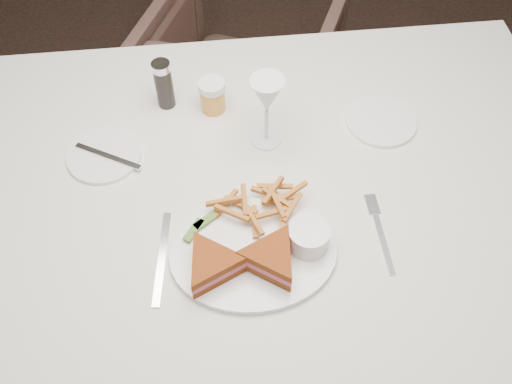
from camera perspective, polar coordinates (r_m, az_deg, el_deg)
The scene contains 4 objects.
ground at distance 1.90m, azimuth -9.98°, elevation -11.30°, with size 5.00×5.00×0.00m, color black.
table at distance 1.51m, azimuth -0.11°, elevation -8.05°, with size 1.44×0.96×0.75m, color silver.
chair_far at distance 2.08m, azimuth -1.48°, elevation 11.85°, with size 0.61×0.57×0.63m, color #4D362F.
table_setting at distance 1.12m, azimuth -0.55°, elevation -0.71°, with size 0.78×0.59×0.18m.
Camera 1 is at (0.28, -0.80, 1.70)m, focal length 40.00 mm.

